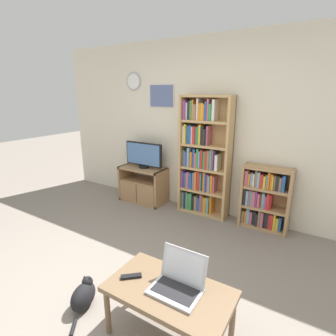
{
  "coord_description": "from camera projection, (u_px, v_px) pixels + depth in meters",
  "views": [
    {
      "loc": [
        1.52,
        -1.32,
        1.81
      ],
      "look_at": [
        -0.06,
        1.27,
        0.94
      ],
      "focal_mm": 28.0,
      "sensor_mm": 36.0,
      "label": 1
    }
  ],
  "objects": [
    {
      "name": "ground_plane",
      "position": [
        100.0,
        303.0,
        2.35
      ],
      "size": [
        18.0,
        18.0,
        0.0
      ],
      "primitive_type": "plane",
      "color": "gray"
    },
    {
      "name": "wall_back",
      "position": [
        208.0,
        128.0,
        3.91
      ],
      "size": [
        5.64,
        0.09,
        2.6
      ],
      "color": "beige",
      "rests_on": "ground_plane"
    },
    {
      "name": "tv_stand",
      "position": [
        143.0,
        184.0,
        4.49
      ],
      "size": [
        0.79,
        0.41,
        0.6
      ],
      "color": "#9E754C",
      "rests_on": "ground_plane"
    },
    {
      "name": "television",
      "position": [
        144.0,
        155.0,
        4.35
      ],
      "size": [
        0.69,
        0.18,
        0.43
      ],
      "color": "black",
      "rests_on": "tv_stand"
    },
    {
      "name": "bookshelf_tall",
      "position": [
        202.0,
        159.0,
        3.91
      ],
      "size": [
        0.76,
        0.25,
        1.79
      ],
      "color": "tan",
      "rests_on": "ground_plane"
    },
    {
      "name": "bookshelf_short",
      "position": [
        264.0,
        199.0,
        3.56
      ],
      "size": [
        0.64,
        0.25,
        0.88
      ],
      "color": "tan",
      "rests_on": "ground_plane"
    },
    {
      "name": "coffee_table",
      "position": [
        169.0,
        295.0,
        1.92
      ],
      "size": [
        0.92,
        0.52,
        0.44
      ],
      "color": "brown",
      "rests_on": "ground_plane"
    },
    {
      "name": "laptop",
      "position": [
        179.0,
        281.0,
        1.9
      ],
      "size": [
        0.36,
        0.29,
        0.27
      ],
      "rotation": [
        0.0,
        0.0,
        0.0
      ],
      "color": "#B7BABC",
      "rests_on": "coffee_table"
    },
    {
      "name": "remote_near_laptop",
      "position": [
        131.0,
        276.0,
        2.02
      ],
      "size": [
        0.15,
        0.14,
        0.02
      ],
      "rotation": [
        0.0,
        0.0,
        2.29
      ],
      "color": "black",
      "rests_on": "coffee_table"
    },
    {
      "name": "cat",
      "position": [
        84.0,
        295.0,
        2.29
      ],
      "size": [
        0.28,
        0.43,
        0.26
      ],
      "rotation": [
        0.0,
        0.0,
        0.26
      ],
      "color": "black",
      "rests_on": "ground_plane"
    }
  ]
}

